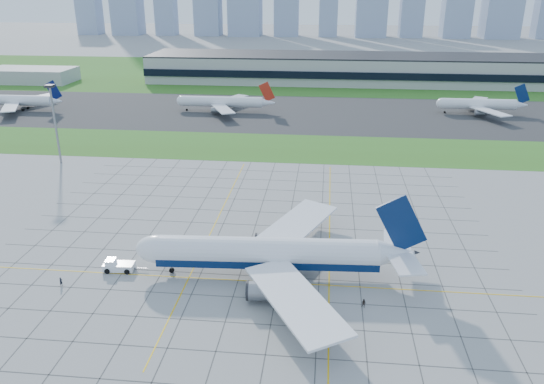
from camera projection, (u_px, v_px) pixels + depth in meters
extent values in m
plane|color=#969691|center=(240.00, 275.00, 107.15)|extent=(1400.00, 1400.00, 0.00)
cube|color=#35621C|center=(280.00, 147.00, 190.39)|extent=(700.00, 35.00, 0.04)
cube|color=#383838|center=(291.00, 113.00, 241.26)|extent=(700.00, 75.00, 0.04)
cube|color=#35621C|center=(303.00, 74.00, 343.02)|extent=(700.00, 145.00, 0.04)
cube|color=#474744|center=(40.00, 242.00, 121.06)|extent=(0.18, 130.00, 0.02)
cube|color=#474744|center=(73.00, 243.00, 120.28)|extent=(0.18, 130.00, 0.02)
cube|color=#474744|center=(107.00, 245.00, 119.50)|extent=(0.18, 130.00, 0.02)
cube|color=#474744|center=(141.00, 247.00, 118.72)|extent=(0.18, 130.00, 0.02)
cube|color=#474744|center=(176.00, 248.00, 117.95)|extent=(0.18, 130.00, 0.02)
cube|color=#474744|center=(211.00, 250.00, 117.17)|extent=(0.18, 130.00, 0.02)
cube|color=#474744|center=(247.00, 252.00, 116.39)|extent=(0.18, 130.00, 0.02)
cube|color=#474744|center=(283.00, 254.00, 115.61)|extent=(0.18, 130.00, 0.02)
cube|color=#474744|center=(320.00, 256.00, 114.83)|extent=(0.18, 130.00, 0.02)
cube|color=#474744|center=(357.00, 257.00, 114.06)|extent=(0.18, 130.00, 0.02)
cube|color=#474744|center=(395.00, 259.00, 113.28)|extent=(0.18, 130.00, 0.02)
cube|color=#474744|center=(433.00, 261.00, 112.50)|extent=(0.18, 130.00, 0.02)
cube|color=#474744|center=(472.00, 263.00, 111.72)|extent=(0.18, 130.00, 0.02)
cube|color=#474744|center=(216.00, 351.00, 84.94)|extent=(110.00, 0.18, 0.02)
cube|color=#474744|center=(225.00, 322.00, 92.34)|extent=(110.00, 0.18, 0.02)
cube|color=#474744|center=(233.00, 297.00, 99.74)|extent=(110.00, 0.18, 0.02)
cube|color=#474744|center=(240.00, 275.00, 107.14)|extent=(110.00, 0.18, 0.02)
cube|color=#474744|center=(246.00, 256.00, 114.54)|extent=(110.00, 0.18, 0.02)
cube|color=#474744|center=(251.00, 240.00, 121.94)|extent=(110.00, 0.18, 0.02)
cube|color=#474744|center=(256.00, 225.00, 129.34)|extent=(110.00, 0.18, 0.02)
cube|color=#474744|center=(260.00, 212.00, 136.74)|extent=(110.00, 0.18, 0.02)
cube|color=#474744|center=(263.00, 200.00, 144.14)|extent=(110.00, 0.18, 0.02)
cube|color=#474744|center=(267.00, 190.00, 151.54)|extent=(110.00, 0.18, 0.02)
cube|color=#474744|center=(270.00, 180.00, 158.94)|extent=(110.00, 0.18, 0.02)
cube|color=#474744|center=(273.00, 171.00, 166.34)|extent=(110.00, 0.18, 0.02)
cube|color=yellow|center=(238.00, 280.00, 105.29)|extent=(120.00, 0.25, 0.03)
cube|color=yellow|center=(212.00, 230.00, 126.61)|extent=(0.25, 100.00, 0.03)
cube|color=yellow|center=(329.00, 236.00, 123.89)|extent=(0.25, 100.00, 0.03)
cube|color=#B7B7B2|center=(369.00, 69.00, 313.26)|extent=(260.00, 42.00, 15.00)
cube|color=black|center=(371.00, 76.00, 293.55)|extent=(260.00, 1.00, 4.00)
cube|color=black|center=(370.00, 56.00, 310.36)|extent=(260.00, 42.00, 0.80)
cube|color=#B7B7B2|center=(31.00, 75.00, 315.48)|extent=(50.00, 25.00, 8.00)
cylinder|color=gray|center=(56.00, 126.00, 169.49)|extent=(0.70, 0.70, 25.00)
cube|color=black|center=(49.00, 86.00, 164.82)|extent=(2.50, 2.50, 0.80)
cube|color=#91A2BE|center=(88.00, 3.00, 600.75)|extent=(24.00, 21.60, 68.00)
cube|color=#91A2BE|center=(245.00, 1.00, 582.15)|extent=(35.00, 31.50, 74.00)
cube|color=#91A2BE|center=(412.00, 7.00, 566.76)|extent=(24.00, 21.60, 62.00)
cylinder|color=white|center=(267.00, 252.00, 105.24)|extent=(44.18, 8.07, 5.73)
cube|color=#061C45|center=(267.00, 260.00, 105.91)|extent=(44.16, 7.69, 1.53)
ellipsoid|color=white|center=(158.00, 249.00, 106.29)|extent=(9.46, 6.21, 5.73)
cube|color=black|center=(148.00, 247.00, 106.22)|extent=(2.26, 3.16, 0.57)
cone|color=white|center=(396.00, 253.00, 103.93)|extent=(7.92, 5.84, 5.44)
cube|color=#061C45|center=(401.00, 224.00, 101.56)|extent=(10.43, 1.03, 12.19)
cube|color=white|center=(297.00, 224.00, 119.52)|extent=(18.35, 27.99, 0.93)
cube|color=white|center=(295.00, 299.00, 91.13)|extent=(20.52, 27.56, 0.93)
cylinder|color=slate|center=(270.00, 242.00, 115.61)|extent=(6.39, 3.96, 3.63)
cylinder|color=slate|center=(264.00, 291.00, 96.98)|extent=(6.39, 3.96, 3.63)
cylinder|color=gray|center=(172.00, 267.00, 107.69)|extent=(0.36, 0.36, 2.48)
cylinder|color=black|center=(172.00, 270.00, 107.95)|extent=(1.07, 0.53, 1.05)
cylinder|color=black|center=(291.00, 265.00, 109.59)|extent=(1.30, 1.21, 1.24)
cylinder|color=black|center=(291.00, 281.00, 103.91)|extent=(1.30, 1.21, 1.24)
cube|color=white|center=(119.00, 266.00, 108.60)|extent=(6.29, 3.19, 1.43)
cube|color=white|center=(111.00, 262.00, 108.30)|extent=(1.96, 2.35, 1.13)
cube|color=black|center=(111.00, 261.00, 108.23)|extent=(1.75, 2.13, 0.72)
cube|color=gray|center=(140.00, 268.00, 108.51)|extent=(3.08, 0.35, 0.18)
cylinder|color=black|center=(112.00, 265.00, 110.07)|extent=(1.15, 0.57, 1.13)
cylinder|color=black|center=(107.00, 271.00, 107.60)|extent=(1.15, 0.57, 1.13)
cylinder|color=black|center=(131.00, 265.00, 109.87)|extent=(1.15, 0.57, 1.13)
cylinder|color=black|center=(127.00, 271.00, 107.40)|extent=(1.15, 0.57, 1.13)
imported|color=black|center=(61.00, 282.00, 103.08)|extent=(0.67, 0.78, 1.82)
imported|color=black|center=(364.00, 303.00, 96.23)|extent=(1.02, 0.94, 1.68)
cylinder|color=white|center=(19.00, 100.00, 245.31)|extent=(32.05, 4.80, 4.80)
cube|color=#07104D|center=(54.00, 90.00, 241.75)|extent=(7.46, 0.40, 9.15)
cube|color=white|center=(36.00, 97.00, 255.57)|extent=(13.89, 20.66, 0.40)
cube|color=white|center=(10.00, 107.00, 235.22)|extent=(13.89, 20.66, 0.40)
cylinder|color=black|center=(28.00, 108.00, 248.56)|extent=(1.00, 1.00, 1.00)
cylinder|color=black|center=(23.00, 110.00, 244.49)|extent=(1.00, 1.00, 1.00)
cylinder|color=white|center=(222.00, 102.00, 242.37)|extent=(37.43, 4.80, 4.80)
cube|color=#B02314|center=(267.00, 92.00, 238.51)|extent=(7.46, 0.40, 9.15)
cube|color=white|center=(232.00, 99.00, 252.58)|extent=(13.89, 20.66, 0.40)
cube|color=white|center=(223.00, 109.00, 232.23)|extent=(13.89, 20.66, 0.40)
cylinder|color=black|center=(230.00, 109.00, 245.57)|extent=(1.00, 1.00, 1.00)
cylinder|color=black|center=(228.00, 112.00, 241.50)|extent=(1.00, 1.00, 1.00)
cylinder|color=white|center=(479.00, 104.00, 237.62)|extent=(32.29, 4.80, 4.80)
cube|color=#071E4F|center=(522.00, 94.00, 234.04)|extent=(7.46, 0.40, 9.15)
cube|color=white|center=(477.00, 101.00, 247.87)|extent=(13.89, 20.66, 0.40)
cube|color=white|center=(490.00, 111.00, 227.52)|extent=(13.89, 20.66, 0.40)
cylinder|color=black|center=(482.00, 112.00, 240.86)|extent=(1.00, 1.00, 1.00)
cylinder|color=black|center=(485.00, 114.00, 236.79)|extent=(1.00, 1.00, 1.00)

